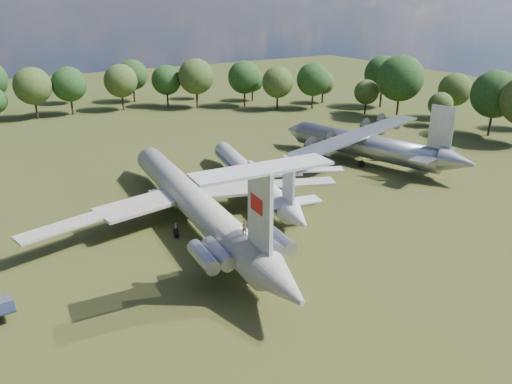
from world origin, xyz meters
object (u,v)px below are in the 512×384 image
il62_airliner (193,207)px  tu104_jet (251,180)px  an12_transport (365,148)px  person_on_il62 (244,228)px

il62_airliner → tu104_jet: 14.06m
an12_transport → person_on_il62: size_ratio=25.89×
il62_airliner → person_on_il62: person_on_il62 is taller
il62_airliner → tu104_jet: size_ratio=1.35×
il62_airliner → person_on_il62: size_ratio=35.63×
tu104_jet → il62_airliner: bearing=-141.6°
an12_transport → person_on_il62: person_on_il62 is taller
il62_airliner → person_on_il62: bearing=-90.0°
il62_airliner → an12_transport: il62_airliner is taller
an12_transport → tu104_jet: bearing=168.1°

